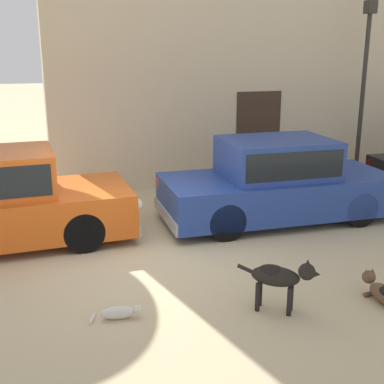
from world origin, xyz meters
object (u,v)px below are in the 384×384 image
parked_sedan_second (277,181)px  stray_cat (120,312)px  stray_dog_spotted (281,276)px  street_lamp (365,70)px

parked_sedan_second → stray_cat: 4.39m
stray_dog_spotted → street_lamp: bearing=83.4°
parked_sedan_second → street_lamp: size_ratio=1.07×
stray_dog_spotted → street_lamp: (4.52, 5.25, 2.12)m
stray_cat → street_lamp: size_ratio=0.16×
stray_cat → street_lamp: (6.40, 4.88, 2.50)m
parked_sedan_second → street_lamp: bearing=34.6°
stray_cat → street_lamp: bearing=43.6°
stray_dog_spotted → stray_cat: size_ratio=1.37×
parked_sedan_second → stray_dog_spotted: (-1.44, -3.16, -0.28)m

